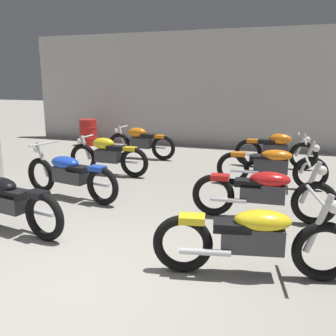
# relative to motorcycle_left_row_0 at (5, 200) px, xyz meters

# --- Properties ---
(ground_plane) EXTENTS (60.00, 60.00, 0.00)m
(ground_plane) POSITION_rel_motorcycle_left_row_0_xyz_m (1.70, -0.95, -0.45)
(ground_plane) COLOR gray
(back_wall) EXTENTS (13.47, 0.24, 3.60)m
(back_wall) POSITION_rel_motorcycle_left_row_0_xyz_m (1.70, 7.79, 1.35)
(back_wall) COLOR #BCBAB7
(back_wall) RESTS_ON ground
(motorcycle_left_row_0) EXTENTS (2.16, 0.68, 0.97)m
(motorcycle_left_row_0) POSITION_rel_motorcycle_left_row_0_xyz_m (0.00, 0.00, 0.00)
(motorcycle_left_row_0) COLOR black
(motorcycle_left_row_0) RESTS_ON ground
(motorcycle_left_row_1) EXTENTS (2.15, 0.72, 0.97)m
(motorcycle_left_row_1) POSITION_rel_motorcycle_left_row_0_xyz_m (0.03, 1.57, 0.00)
(motorcycle_left_row_1) COLOR black
(motorcycle_left_row_1) RESTS_ON ground
(motorcycle_left_row_2) EXTENTS (1.97, 0.48, 0.88)m
(motorcycle_left_row_2) POSITION_rel_motorcycle_left_row_0_xyz_m (-0.13, 3.32, 0.01)
(motorcycle_left_row_2) COLOR black
(motorcycle_left_row_2) RESTS_ON ground
(motorcycle_left_row_3) EXTENTS (1.97, 0.48, 0.88)m
(motorcycle_left_row_3) POSITION_rel_motorcycle_left_row_0_xyz_m (-0.12, 5.22, 0.01)
(motorcycle_left_row_3) COLOR black
(motorcycle_left_row_3) RESTS_ON ground
(motorcycle_right_row_0) EXTENTS (2.15, 0.78, 0.97)m
(motorcycle_right_row_0) POSITION_rel_motorcycle_left_row_0_xyz_m (3.48, -0.19, 0.00)
(motorcycle_right_row_0) COLOR black
(motorcycle_right_row_0) RESTS_ON ground
(motorcycle_right_row_1) EXTENTS (2.17, 0.68, 0.97)m
(motorcycle_right_row_1) POSITION_rel_motorcycle_left_row_0_xyz_m (3.44, 1.57, 0.00)
(motorcycle_right_row_1) COLOR black
(motorcycle_right_row_1) RESTS_ON ground
(motorcycle_right_row_2) EXTENTS (2.17, 0.68, 0.97)m
(motorcycle_right_row_2) POSITION_rel_motorcycle_left_row_0_xyz_m (3.44, 3.49, 0.00)
(motorcycle_right_row_2) COLOR black
(motorcycle_right_row_2) RESTS_ON ground
(motorcycle_right_row_3) EXTENTS (1.97, 0.48, 0.88)m
(motorcycle_right_row_3) POSITION_rel_motorcycle_left_row_0_xyz_m (3.43, 5.27, 0.01)
(motorcycle_right_row_3) COLOR black
(motorcycle_right_row_3) RESTS_ON ground
(oil_drum) EXTENTS (0.59, 0.59, 0.85)m
(oil_drum) POSITION_rel_motorcycle_left_row_0_xyz_m (-2.58, 6.64, -0.03)
(oil_drum) COLOR red
(oil_drum) RESTS_ON ground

